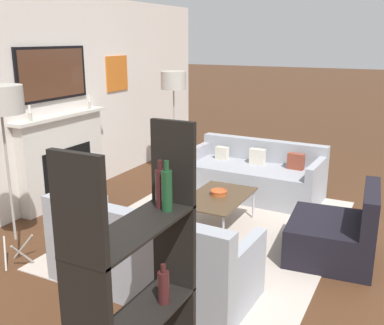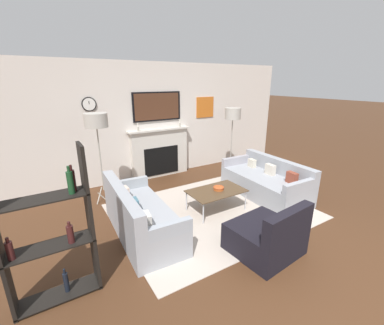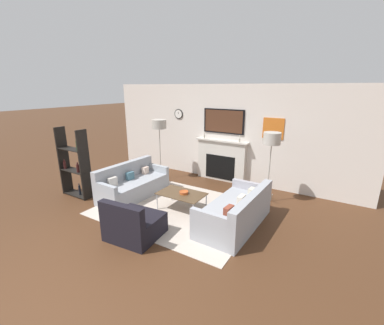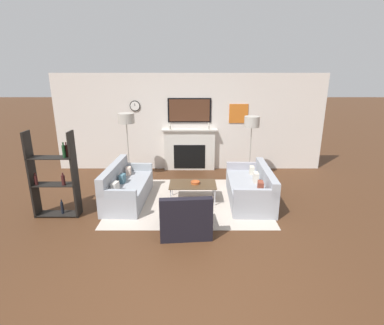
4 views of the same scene
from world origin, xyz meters
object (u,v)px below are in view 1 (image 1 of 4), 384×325
object	(u,v)px
couch_left	(150,259)
shelf_unit	(139,295)
floor_lamp_right	(174,82)
armchair	(336,235)
floor_lamp_left	(0,103)
coffee_table	(217,198)
decorative_bowl	(219,192)
couch_right	(254,177)

from	to	relation	value
couch_left	shelf_unit	size ratio (longest dim) A/B	1.08
floor_lamp_right	couch_left	bearing A→B (deg)	-154.74
armchair	floor_lamp_left	distance (m)	3.41
couch_left	coffee_table	world-z (taller)	couch_left
decorative_bowl	couch_right	bearing A→B (deg)	-0.70
couch_right	armchair	world-z (taller)	armchair
decorative_bowl	armchair	bearing A→B (deg)	-98.07
couch_left	floor_lamp_right	world-z (taller)	floor_lamp_right
couch_left	decorative_bowl	world-z (taller)	couch_left
decorative_bowl	shelf_unit	xyz separation A→B (m)	(-2.71, -0.71, 0.38)
coffee_table	shelf_unit	distance (m)	2.78
coffee_table	armchair	bearing A→B (deg)	-95.80
coffee_table	floor_lamp_right	xyz separation A→B (m)	(1.49, 1.39, 1.13)
coffee_table	shelf_unit	world-z (taller)	shelf_unit
couch_left	armchair	size ratio (longest dim) A/B	1.94
couch_left	coffee_table	xyz separation A→B (m)	(1.46, 0.00, 0.08)
armchair	shelf_unit	size ratio (longest dim) A/B	0.56
shelf_unit	floor_lamp_right	bearing A→B (deg)	26.71
couch_right	coffee_table	bearing A→B (deg)	179.81
decorative_bowl	shelf_unit	distance (m)	2.83
decorative_bowl	floor_lamp_left	xyz separation A→B (m)	(-1.72, 1.38, 1.16)
couch_left	shelf_unit	bearing A→B (deg)	-149.87
couch_left	armchair	bearing A→B (deg)	-45.52
couch_left	floor_lamp_left	xyz separation A→B (m)	(-0.21, 1.39, 1.30)
couch_left	floor_lamp_right	xyz separation A→B (m)	(2.95, 1.39, 1.21)
coffee_table	decorative_bowl	xyz separation A→B (m)	(0.06, 0.01, 0.06)
shelf_unit	decorative_bowl	bearing A→B (deg)	14.61
floor_lamp_left	floor_lamp_right	size ratio (longest dim) A/B	1.05
decorative_bowl	floor_lamp_right	world-z (taller)	floor_lamp_right
couch_right	floor_lamp_left	size ratio (longest dim) A/B	1.07
couch_left	armchair	distance (m)	1.89
couch_right	shelf_unit	size ratio (longest dim) A/B	1.10
armchair	coffee_table	world-z (taller)	armchair
decorative_bowl	floor_lamp_left	size ratio (longest dim) A/B	0.11
coffee_table	couch_right	bearing A→B (deg)	-0.19
coffee_table	decorative_bowl	distance (m)	0.08
couch_left	floor_lamp_right	bearing A→B (deg)	25.26
armchair	floor_lamp_left	bearing A→B (deg)	119.19
floor_lamp_left	couch_right	bearing A→B (deg)	-25.39
couch_left	coffee_table	bearing A→B (deg)	0.02
couch_right	floor_lamp_right	xyz separation A→B (m)	(0.22, 1.40, 1.23)
floor_lamp_left	armchair	bearing A→B (deg)	-60.81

